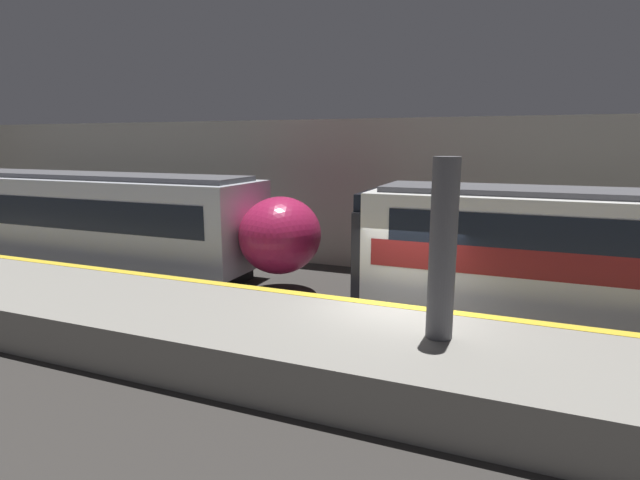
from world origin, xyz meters
name	(u,v)px	position (x,y,z in m)	size (l,w,h in m)	color
ground_plane	(398,345)	(0.00, 0.00, 0.00)	(120.00, 120.00, 0.00)	#33302D
platform	(377,357)	(0.00, -1.86, 0.50)	(40.00, 3.72, 1.01)	gray
station_rear_barrier	(446,199)	(0.00, 6.61, 2.71)	(50.00, 0.15, 5.41)	#B2AD9E
support_pillar_near	(443,250)	(1.13, -1.63, 2.68)	(0.50, 0.50, 3.36)	#56565B
train_modern	(93,222)	(-11.78, 2.57, 1.80)	(16.70, 3.04, 3.52)	black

